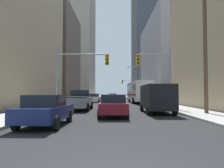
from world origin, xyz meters
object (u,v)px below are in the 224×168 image
(city_bus, at_px, (138,91))
(sedan_beige, at_px, (112,97))
(cargo_van_black, at_px, (156,97))
(traffic_signal_near_left, at_px, (79,67))
(traffic_signal_near_right, at_px, (155,68))
(sedan_navy, at_px, (45,110))
(pickup_truck_grey, at_px, (79,100))
(sedan_maroon, at_px, (112,105))
(sedan_white, at_px, (93,98))
(sedan_blue, at_px, (111,97))
(traffic_signal_far_right, at_px, (126,85))

(city_bus, height_order, sedan_beige, city_bus)
(cargo_van_black, distance_m, traffic_signal_near_left, 8.01)
(traffic_signal_near_right, bearing_deg, sedan_navy, -126.96)
(pickup_truck_grey, relative_size, sedan_maroon, 1.29)
(city_bus, bearing_deg, sedan_navy, -107.56)
(sedan_white, height_order, traffic_signal_near_left, traffic_signal_near_left)
(sedan_white, bearing_deg, city_bus, -18.71)
(cargo_van_black, xyz_separation_m, sedan_navy, (-6.84, -6.57, -0.52))
(sedan_navy, bearing_deg, sedan_blue, 84.58)
(city_bus, xyz_separation_m, sedan_beige, (-4.04, 17.24, -1.16))
(sedan_beige, distance_m, traffic_signal_near_right, 31.64)
(city_bus, relative_size, traffic_signal_near_right, 1.93)
(traffic_signal_near_left, relative_size, traffic_signal_far_right, 1.00)
(city_bus, relative_size, cargo_van_black, 2.21)
(cargo_van_black, height_order, traffic_signal_near_left, traffic_signal_near_left)
(sedan_white, height_order, traffic_signal_near_right, traffic_signal_near_right)
(sedan_maroon, height_order, sedan_blue, same)
(sedan_maroon, height_order, traffic_signal_near_right, traffic_signal_near_right)
(sedan_maroon, xyz_separation_m, sedan_white, (-3.20, 22.49, 0.00))
(traffic_signal_near_right, bearing_deg, pickup_truck_grey, -176.77)
(sedan_beige, bearing_deg, cargo_van_black, -84.55)
(sedan_navy, xyz_separation_m, traffic_signal_far_right, (7.73, 50.78, 3.23))
(city_bus, distance_m, pickup_truck_grey, 16.21)
(sedan_maroon, relative_size, traffic_signal_far_right, 0.70)
(sedan_navy, bearing_deg, city_bus, 72.44)
(sedan_white, xyz_separation_m, sedan_beige, (3.41, 14.72, 0.00))
(sedan_maroon, height_order, sedan_beige, same)
(traffic_signal_near_right, bearing_deg, sedan_blue, 99.45)
(sedan_navy, relative_size, sedan_blue, 1.00)
(city_bus, distance_m, sedan_navy, 25.14)
(sedan_white, distance_m, sedan_beige, 15.11)
(traffic_signal_near_left, bearing_deg, sedan_maroon, -62.06)
(sedan_white, bearing_deg, sedan_navy, -90.26)
(sedan_navy, xyz_separation_m, traffic_signal_near_right, (7.50, 9.97, 3.25))
(sedan_maroon, relative_size, traffic_signal_near_right, 0.70)
(sedan_blue, bearing_deg, traffic_signal_near_right, -80.55)
(city_bus, bearing_deg, cargo_van_black, -92.45)
(sedan_white, xyz_separation_m, traffic_signal_near_right, (7.38, -16.50, 3.25))
(city_bus, bearing_deg, pickup_truck_grey, -117.21)
(sedan_navy, relative_size, sedan_maroon, 1.01)
(sedan_white, relative_size, traffic_signal_near_right, 0.71)
(sedan_navy, distance_m, sedan_blue, 35.20)
(sedan_white, bearing_deg, traffic_signal_near_left, -89.91)
(traffic_signal_near_left, height_order, traffic_signal_near_right, same)
(sedan_maroon, distance_m, traffic_signal_far_right, 47.11)
(sedan_navy, distance_m, sedan_maroon, 5.18)
(city_bus, bearing_deg, sedan_beige, 103.20)
(sedan_white, relative_size, traffic_signal_far_right, 0.71)
(city_bus, xyz_separation_m, traffic_signal_far_right, (0.15, 26.83, 2.07))
(city_bus, distance_m, cargo_van_black, 17.40)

